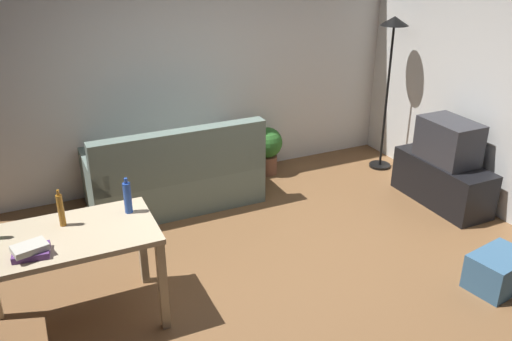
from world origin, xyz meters
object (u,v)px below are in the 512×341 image
at_px(book_stack, 31,250).
at_px(potted_plant, 267,147).
at_px(desk, 70,248).
at_px(couch, 175,178).
at_px(tv, 449,141).
at_px(torchiere_lamp, 391,52).
at_px(bottle_blue, 128,197).
at_px(bottle_amber, 61,210).
at_px(storage_box, 498,271).
at_px(tv_stand, 442,182).

bearing_deg(book_stack, potted_plant, 36.89).
bearing_deg(desk, couch, 52.01).
distance_m(tv, desk, 3.81).
height_order(torchiere_lamp, book_stack, torchiere_lamp).
bearing_deg(bottle_blue, couch, 61.46).
distance_m(bottle_amber, bottle_blue, 0.47).
bearing_deg(book_stack, bottle_blue, 24.12).
distance_m(tv, storage_box, 1.60).
relative_size(couch, book_stack, 7.09).
relative_size(desk, potted_plant, 2.12).
bearing_deg(potted_plant, couch, -165.74).
xyz_separation_m(tv_stand, bottle_amber, (-3.80, -0.23, 0.64)).
bearing_deg(couch, storage_box, 127.52).
distance_m(couch, storage_box, 3.17).
distance_m(desk, book_stack, 0.34).
bearing_deg(book_stack, tv_stand, 7.73).
xyz_separation_m(couch, bottle_blue, (-0.76, -1.39, 0.58)).
relative_size(couch, torchiere_lamp, 0.97).
bearing_deg(tv, bottle_amber, 93.46).
bearing_deg(storage_box, desk, 162.55).
relative_size(tv, potted_plant, 1.05).
relative_size(potted_plant, bottle_amber, 2.04).
height_order(couch, storage_box, couch).
relative_size(couch, bottle_blue, 6.34).
distance_m(desk, potted_plant, 3.07).
relative_size(torchiere_lamp, storage_box, 3.77).
relative_size(potted_plant, book_stack, 2.29).
bearing_deg(torchiere_lamp, tv_stand, -90.00).
distance_m(torchiere_lamp, desk, 4.12).
relative_size(potted_plant, bottle_blue, 2.05).
relative_size(bottle_amber, book_stack, 1.13).
bearing_deg(torchiere_lamp, bottle_amber, -161.48).
xyz_separation_m(tv_stand, storage_box, (-0.65, -1.36, -0.09)).
xyz_separation_m(tv, torchiere_lamp, (-0.00, 1.04, 0.71)).
distance_m(desk, storage_box, 3.34).
distance_m(tv_stand, potted_plant, 2.00).
height_order(bottle_amber, book_stack, bottle_amber).
bearing_deg(desk, bottle_blue, 16.88).
xyz_separation_m(potted_plant, storage_box, (0.70, -2.83, -0.18)).
bearing_deg(desk, storage_box, -16.92).
bearing_deg(desk, tv, 6.06).
relative_size(torchiere_lamp, potted_plant, 3.18).
xyz_separation_m(tv_stand, torchiere_lamp, (0.00, 1.04, 1.17)).
bearing_deg(torchiere_lamp, potted_plant, 162.45).
xyz_separation_m(couch, tv, (2.58, -1.16, 0.39)).
distance_m(bottle_amber, book_stack, 0.40).
xyz_separation_m(tv_stand, book_stack, (-4.04, -0.55, 0.56)).
xyz_separation_m(desk, bottle_amber, (-0.01, 0.14, 0.23)).
distance_m(couch, torchiere_lamp, 2.81).
relative_size(tv_stand, desk, 0.91).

